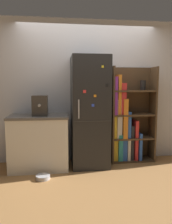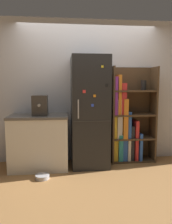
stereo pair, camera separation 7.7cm
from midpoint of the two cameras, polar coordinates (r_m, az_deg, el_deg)
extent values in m
plane|color=#A87542|center=(3.89, 0.66, -14.30)|extent=(16.00, 16.00, 0.00)
cube|color=silver|center=(4.10, -0.23, 5.41)|extent=(8.00, 0.05, 2.60)
cube|color=black|center=(3.79, 0.39, 0.00)|extent=(0.63, 0.62, 1.90)
cube|color=#333333|center=(3.50, 1.06, -2.43)|extent=(0.62, 0.01, 0.01)
cube|color=#B2B2B7|center=(3.44, -2.54, 0.75)|extent=(0.02, 0.02, 0.30)
cube|color=black|center=(3.49, 4.87, 6.98)|extent=(0.05, 0.02, 0.05)
cube|color=blue|center=(3.47, 1.19, 1.75)|extent=(0.04, 0.02, 0.04)
cube|color=orange|center=(3.46, 1.73, 4.23)|extent=(0.04, 0.01, 0.04)
cube|color=red|center=(3.44, -1.02, 5.39)|extent=(0.05, 0.02, 0.05)
cube|color=yellow|center=(3.49, 3.75, 11.77)|extent=(0.04, 0.01, 0.04)
cube|color=#4C3823|center=(4.01, 6.13, -0.79)|extent=(0.03, 0.35, 1.74)
cube|color=#4C3823|center=(4.26, 16.47, -0.59)|extent=(0.03, 0.35, 1.74)
cube|color=#4C3823|center=(4.27, 10.77, -0.41)|extent=(0.82, 0.03, 1.74)
cube|color=#4C3823|center=(4.31, 11.18, -12.05)|extent=(0.76, 0.32, 0.03)
cube|color=#4C3823|center=(4.20, 11.31, -6.60)|extent=(0.76, 0.32, 0.03)
cube|color=#4C3823|center=(4.12, 11.45, -0.69)|extent=(0.76, 0.32, 0.03)
cube|color=#4C3823|center=(4.09, 11.60, 5.39)|extent=(0.76, 0.32, 0.03)
cube|color=gold|center=(4.14, 6.90, -8.41)|extent=(0.08, 0.24, 0.57)
cube|color=teal|center=(4.17, 8.07, -8.92)|extent=(0.08, 0.28, 0.49)
cube|color=#2D59B2|center=(4.16, 9.28, -7.16)|extent=(0.08, 0.24, 0.75)
cube|color=silver|center=(4.20, 10.27, -8.60)|extent=(0.05, 0.24, 0.52)
cube|color=#262628|center=(4.22, 11.10, -7.75)|extent=(0.06, 0.22, 0.64)
cube|color=red|center=(4.23, 12.09, -7.05)|extent=(0.06, 0.26, 0.74)
cube|color=#2D59B2|center=(4.27, 12.97, -8.55)|extent=(0.05, 0.30, 0.50)
cube|color=gold|center=(4.04, 6.78, -2.81)|extent=(0.05, 0.25, 0.55)
cube|color=silver|center=(4.05, 7.89, -1.71)|extent=(0.09, 0.25, 0.71)
cube|color=orange|center=(4.07, 9.26, -1.61)|extent=(0.08, 0.30, 0.72)
cube|color=#2D59B2|center=(4.12, 10.26, -3.19)|extent=(0.06, 0.27, 0.48)
cube|color=purple|center=(3.99, 6.90, 4.24)|extent=(0.05, 0.29, 0.67)
cube|color=orange|center=(4.00, 7.83, 4.48)|extent=(0.05, 0.27, 0.71)
cube|color=red|center=(4.04, 8.84, 3.45)|extent=(0.09, 0.29, 0.56)
cylinder|color=black|center=(4.15, 14.12, 6.79)|extent=(0.10, 0.10, 0.18)
cube|color=silver|center=(3.86, -12.65, -7.82)|extent=(0.96, 0.65, 0.87)
cube|color=#5B5651|center=(3.77, -12.83, -1.10)|extent=(0.98, 0.67, 0.04)
cube|color=#38332D|center=(3.70, -12.48, 1.67)|extent=(0.25, 0.29, 0.33)
cylinder|color=#A5A39E|center=(3.53, -12.73, 1.69)|extent=(0.04, 0.06, 0.04)
cylinder|color=#B7B7BC|center=(3.51, -11.82, -16.31)|extent=(0.21, 0.21, 0.06)
torus|color=#B7B7BC|center=(3.50, -11.83, -15.93)|extent=(0.22, 0.22, 0.01)
camera|label=1|loc=(0.04, -90.58, -0.07)|focal=35.00mm
camera|label=2|loc=(0.04, 89.42, 0.07)|focal=35.00mm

